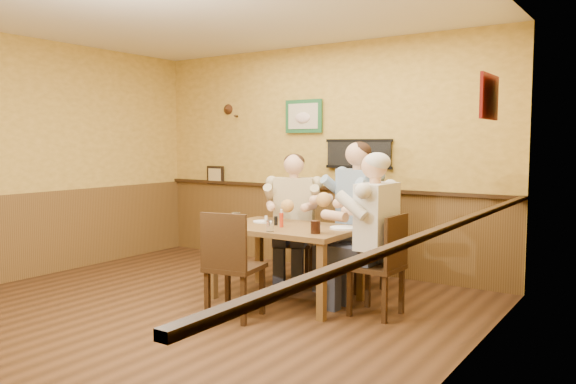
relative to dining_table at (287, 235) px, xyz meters
name	(u,v)px	position (x,y,z in m)	size (l,w,h in m)	color
room	(199,131)	(-0.40, -0.83, 1.03)	(5.02, 5.03, 2.81)	#331E0F
dining_table	(287,235)	(0.00, 0.00, 0.00)	(1.40, 0.90, 0.75)	brown
chair_back_left	(294,241)	(-0.36, 0.69, -0.20)	(0.42, 0.42, 0.92)	#342110
chair_back_right	(359,243)	(0.40, 0.79, -0.16)	(0.46, 0.46, 1.00)	#342110
chair_right_end	(376,265)	(0.97, 0.04, -0.19)	(0.43, 0.43, 0.94)	#342110
chair_near_side	(235,264)	(-0.06, -0.74, -0.17)	(0.45, 0.45, 0.98)	#342110
diner_tan_shirt	(294,224)	(-0.36, 0.69, 0.00)	(0.60, 0.60, 1.31)	#CDBA8C
diner_blue_polo	(359,223)	(0.40, 0.79, 0.06)	(0.66, 0.66, 1.43)	#7A97B8
diner_white_elder	(376,243)	(0.97, 0.04, 0.01)	(0.62, 0.62, 1.34)	silver
water_glass_left	(236,219)	(-0.47, -0.22, 0.16)	(0.08, 0.08, 0.13)	white
water_glass_mid	(270,226)	(0.06, -0.37, 0.15)	(0.07, 0.07, 0.11)	white
cola_tumbler	(316,227)	(0.48, -0.23, 0.15)	(0.09, 0.09, 0.12)	black
hot_sauce_bottle	(281,219)	(0.00, -0.09, 0.17)	(0.04, 0.04, 0.16)	red
salt_shaker	(266,220)	(-0.28, 0.04, 0.13)	(0.03, 0.03, 0.08)	silver
pepper_shaker	(276,221)	(-0.12, -0.01, 0.14)	(0.04, 0.04, 0.09)	black
plate_far_left	(263,221)	(-0.37, 0.09, 0.10)	(0.21, 0.21, 0.01)	white
plate_far_right	(344,228)	(0.56, 0.17, 0.10)	(0.27, 0.27, 0.02)	white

